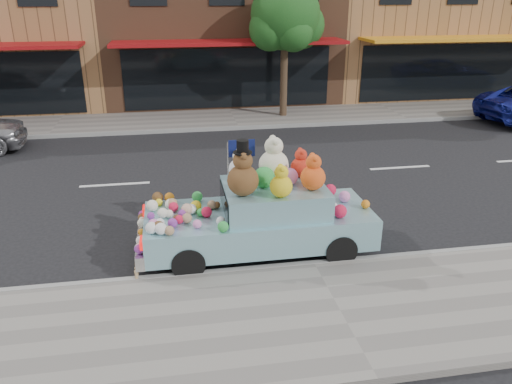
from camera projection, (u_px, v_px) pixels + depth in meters
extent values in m
plane|color=black|center=(264.00, 176.00, 13.77)|extent=(120.00, 120.00, 0.00)
cube|color=gray|center=(340.00, 313.00, 7.81)|extent=(60.00, 3.00, 0.12)
cube|color=gray|center=(234.00, 118.00, 19.68)|extent=(60.00, 3.00, 0.12)
cube|color=gray|center=(314.00, 265.00, 9.17)|extent=(60.00, 0.12, 0.13)
cube|color=gray|center=(239.00, 128.00, 18.31)|extent=(60.00, 0.12, 0.13)
cube|color=brown|center=(217.00, 19.00, 23.41)|extent=(10.00, 8.00, 7.00)
cube|color=black|center=(228.00, 78.00, 20.53)|extent=(8.50, 0.06, 2.40)
cube|color=maroon|center=(230.00, 42.00, 19.16)|extent=(9.00, 1.80, 0.12)
cube|color=#9B6A41|center=(416.00, 17.00, 24.98)|extent=(10.00, 8.00, 7.00)
cube|color=black|center=(452.00, 72.00, 22.10)|extent=(8.50, 0.06, 2.40)
cube|color=orange|center=(469.00, 38.00, 20.73)|extent=(9.00, 1.80, 0.12)
cylinder|color=#38281C|center=(284.00, 78.00, 19.42)|extent=(0.28, 0.28, 3.20)
sphere|color=#154A19|center=(285.00, 15.00, 18.54)|extent=(2.60, 2.60, 2.60)
sphere|color=#154A19|center=(301.00, 25.00, 19.08)|extent=(1.80, 1.80, 1.80)
sphere|color=#154A19|center=(270.00, 29.00, 18.46)|extent=(1.60, 1.60, 1.60)
sphere|color=#154A19|center=(294.00, 33.00, 18.25)|extent=(1.40, 1.40, 1.40)
sphere|color=#154A19|center=(274.00, 22.00, 19.16)|extent=(1.60, 1.60, 1.60)
cylinder|color=black|center=(341.00, 250.00, 9.22)|extent=(0.60, 0.20, 0.60)
cylinder|color=black|center=(317.00, 215.00, 10.64)|extent=(0.60, 0.20, 0.60)
cylinder|color=black|center=(188.00, 263.00, 8.77)|extent=(0.60, 0.20, 0.60)
cylinder|color=black|center=(185.00, 225.00, 10.20)|extent=(0.60, 0.20, 0.60)
cube|color=#85BAC6|center=(259.00, 225.00, 9.61)|extent=(4.30, 1.70, 0.60)
cube|color=#85BAC6|center=(274.00, 198.00, 9.45)|extent=(1.90, 1.50, 0.50)
cube|color=silver|center=(142.00, 241.00, 9.32)|extent=(0.16, 1.78, 0.26)
cube|color=red|center=(142.00, 243.00, 8.58)|extent=(0.06, 0.28, 0.16)
cube|color=red|center=(145.00, 211.00, 9.83)|extent=(0.06, 0.28, 0.16)
cube|color=black|center=(225.00, 201.00, 9.30)|extent=(0.04, 1.30, 0.40)
sphere|color=#533317|center=(243.00, 180.00, 8.83)|extent=(0.57, 0.57, 0.57)
sphere|color=#533317|center=(243.00, 161.00, 8.69)|extent=(0.35, 0.35, 0.35)
sphere|color=#533317|center=(244.00, 157.00, 8.54)|extent=(0.13, 0.13, 0.13)
sphere|color=#533317|center=(242.00, 152.00, 8.76)|extent=(0.13, 0.13, 0.13)
cylinder|color=black|center=(243.00, 152.00, 8.64)|extent=(0.33, 0.33, 0.02)
cylinder|color=black|center=(243.00, 146.00, 8.60)|extent=(0.21, 0.21, 0.22)
sphere|color=beige|center=(274.00, 165.00, 9.58)|extent=(0.58, 0.58, 0.58)
sphere|color=beige|center=(274.00, 146.00, 9.44)|extent=(0.36, 0.36, 0.36)
sphere|color=beige|center=(275.00, 142.00, 9.28)|extent=(0.14, 0.14, 0.14)
sphere|color=beige|center=(273.00, 138.00, 9.51)|extent=(0.14, 0.14, 0.14)
sphere|color=#DA4814|center=(313.00, 178.00, 9.10)|extent=(0.46, 0.46, 0.46)
sphere|color=#DA4814|center=(314.00, 162.00, 8.99)|extent=(0.29, 0.29, 0.29)
sphere|color=#DA4814|center=(315.00, 159.00, 8.86)|extent=(0.11, 0.11, 0.11)
sphere|color=#DA4814|center=(312.00, 156.00, 9.05)|extent=(0.11, 0.11, 0.11)
sphere|color=#B02312|center=(301.00, 167.00, 9.75)|extent=(0.39, 0.39, 0.39)
sphere|color=#B02312|center=(301.00, 155.00, 9.65)|extent=(0.24, 0.24, 0.24)
sphere|color=#B02312|center=(302.00, 152.00, 9.55)|extent=(0.09, 0.09, 0.09)
sphere|color=#B02312|center=(300.00, 150.00, 9.70)|extent=(0.09, 0.09, 0.09)
sphere|color=silver|center=(239.00, 169.00, 9.60)|extent=(0.42, 0.42, 0.42)
sphere|color=silver|center=(239.00, 156.00, 9.50)|extent=(0.26, 0.26, 0.26)
sphere|color=silver|center=(240.00, 153.00, 9.38)|extent=(0.10, 0.10, 0.10)
sphere|color=silver|center=(239.00, 150.00, 9.55)|extent=(0.10, 0.10, 0.10)
sphere|color=gold|center=(281.00, 186.00, 8.78)|extent=(0.41, 0.41, 0.41)
sphere|color=gold|center=(281.00, 172.00, 8.68)|extent=(0.25, 0.25, 0.25)
sphere|color=gold|center=(283.00, 169.00, 8.57)|extent=(0.10, 0.10, 0.10)
sphere|color=gold|center=(280.00, 166.00, 8.73)|extent=(0.10, 0.10, 0.10)
sphere|color=#268C37|center=(264.00, 177.00, 9.26)|extent=(0.40, 0.40, 0.40)
sphere|color=pink|center=(290.00, 176.00, 9.40)|extent=(0.32, 0.32, 0.32)
sphere|color=red|center=(174.00, 207.00, 9.45)|extent=(0.19, 0.19, 0.19)
sphere|color=pink|center=(153.00, 224.00, 8.76)|extent=(0.18, 0.18, 0.18)
sphere|color=#268C37|center=(223.00, 227.00, 8.65)|extent=(0.20, 0.20, 0.20)
sphere|color=beige|center=(170.00, 204.00, 9.56)|extent=(0.20, 0.20, 0.20)
sphere|color=silver|center=(152.00, 228.00, 8.59)|extent=(0.21, 0.21, 0.21)
sphere|color=yellow|center=(159.00, 202.00, 9.71)|extent=(0.14, 0.14, 0.14)
sphere|color=#513317|center=(217.00, 205.00, 9.60)|extent=(0.14, 0.14, 0.14)
sphere|color=yellow|center=(196.00, 206.00, 9.45)|extent=(0.21, 0.21, 0.21)
sphere|color=#927050|center=(170.00, 231.00, 8.54)|extent=(0.17, 0.17, 0.17)
sphere|color=silver|center=(221.00, 221.00, 8.90)|extent=(0.17, 0.17, 0.17)
sphere|color=silver|center=(191.00, 209.00, 9.35)|extent=(0.20, 0.20, 0.20)
sphere|color=pink|center=(197.00, 224.00, 8.79)|extent=(0.16, 0.16, 0.16)
sphere|color=red|center=(179.00, 219.00, 8.97)|extent=(0.16, 0.16, 0.16)
sphere|color=#513317|center=(177.00, 218.00, 9.05)|extent=(0.14, 0.14, 0.14)
sphere|color=red|center=(207.00, 212.00, 9.22)|extent=(0.20, 0.20, 0.20)
sphere|color=#742B84|center=(151.00, 216.00, 9.14)|extent=(0.14, 0.14, 0.14)
sphere|color=beige|center=(163.00, 213.00, 9.19)|extent=(0.19, 0.19, 0.19)
sphere|color=#742B84|center=(182.00, 214.00, 9.21)|extent=(0.15, 0.15, 0.15)
sphere|color=#927050|center=(172.00, 204.00, 9.55)|extent=(0.22, 0.22, 0.22)
sphere|color=orange|center=(169.00, 197.00, 9.88)|extent=(0.19, 0.19, 0.19)
sphere|color=#268C37|center=(197.00, 197.00, 9.89)|extent=(0.21, 0.21, 0.21)
sphere|color=#927050|center=(187.00, 218.00, 8.99)|extent=(0.19, 0.19, 0.19)
sphere|color=#742B84|center=(173.00, 223.00, 8.81)|extent=(0.18, 0.18, 0.18)
sphere|color=#513317|center=(158.00, 197.00, 9.85)|extent=(0.22, 0.22, 0.22)
sphere|color=#513317|center=(159.00, 227.00, 8.62)|extent=(0.21, 0.21, 0.21)
sphere|color=beige|center=(169.00, 214.00, 9.21)|extent=(0.15, 0.15, 0.15)
sphere|color=beige|center=(152.00, 206.00, 9.47)|extent=(0.22, 0.22, 0.22)
sphere|color=silver|center=(160.00, 223.00, 8.83)|extent=(0.17, 0.17, 0.17)
sphere|color=#927050|center=(212.00, 205.00, 9.57)|extent=(0.17, 0.17, 0.17)
sphere|color=#268C37|center=(201.00, 212.00, 9.26)|extent=(0.16, 0.16, 0.16)
sphere|color=silver|center=(161.00, 229.00, 8.56)|extent=(0.21, 0.21, 0.21)
sphere|color=#D8A88C|center=(187.00, 209.00, 9.29)|extent=(0.22, 0.22, 0.22)
sphere|color=beige|center=(142.00, 220.00, 9.74)|extent=(0.13, 0.13, 0.13)
sphere|color=#513317|center=(142.00, 217.00, 9.80)|extent=(0.17, 0.17, 0.17)
sphere|color=orange|center=(142.00, 220.00, 9.73)|extent=(0.12, 0.12, 0.12)
sphere|color=beige|center=(142.00, 223.00, 9.56)|extent=(0.17, 0.17, 0.17)
sphere|color=#742B84|center=(143.00, 215.00, 9.93)|extent=(0.16, 0.16, 0.16)
sphere|color=#742B84|center=(139.00, 249.00, 8.60)|extent=(0.18, 0.18, 0.18)
sphere|color=orange|center=(141.00, 232.00, 9.26)|extent=(0.12, 0.12, 0.12)
sphere|color=silver|center=(139.00, 248.00, 8.61)|extent=(0.18, 0.18, 0.18)
sphere|color=silver|center=(140.00, 240.00, 8.91)|extent=(0.16, 0.16, 0.16)
sphere|color=red|center=(340.00, 211.00, 9.19)|extent=(0.25, 0.25, 0.25)
sphere|color=#927050|center=(339.00, 212.00, 9.22)|extent=(0.21, 0.21, 0.21)
sphere|color=red|center=(330.00, 190.00, 10.18)|extent=(0.24, 0.24, 0.24)
sphere|color=silver|center=(332.00, 208.00, 9.35)|extent=(0.24, 0.24, 0.24)
sphere|color=pink|center=(345.00, 197.00, 9.87)|extent=(0.23, 0.23, 0.23)
sphere|color=silver|center=(319.00, 192.00, 10.11)|extent=(0.23, 0.23, 0.23)
sphere|color=orange|center=(365.00, 204.00, 9.59)|extent=(0.17, 0.17, 0.17)
cylinder|color=#997A54|center=(137.00, 276.00, 8.62)|extent=(0.06, 0.06, 0.17)
sphere|color=#997A54|center=(136.00, 272.00, 8.58)|extent=(0.07, 0.07, 0.07)
cylinder|color=#997A54|center=(137.00, 273.00, 8.73)|extent=(0.06, 0.06, 0.17)
sphere|color=#997A54|center=(136.00, 268.00, 8.69)|extent=(0.07, 0.07, 0.07)
cylinder|color=#997A54|center=(137.00, 269.00, 8.84)|extent=(0.06, 0.06, 0.17)
sphere|color=#997A54|center=(137.00, 265.00, 8.80)|extent=(0.07, 0.07, 0.07)
cylinder|color=#997A54|center=(138.00, 266.00, 8.95)|extent=(0.06, 0.06, 0.17)
sphere|color=#997A54|center=(137.00, 261.00, 8.91)|extent=(0.07, 0.07, 0.07)
cylinder|color=#997A54|center=(138.00, 262.00, 9.06)|extent=(0.06, 0.06, 0.17)
sphere|color=#997A54|center=(137.00, 258.00, 9.03)|extent=(0.07, 0.07, 0.07)
cylinder|color=#997A54|center=(138.00, 259.00, 9.17)|extent=(0.06, 0.06, 0.17)
sphere|color=#997A54|center=(138.00, 255.00, 9.14)|extent=(0.07, 0.07, 0.07)
cylinder|color=#997A54|center=(138.00, 256.00, 9.28)|extent=(0.06, 0.06, 0.17)
sphere|color=#997A54|center=(138.00, 251.00, 9.25)|extent=(0.07, 0.07, 0.07)
cylinder|color=#997A54|center=(139.00, 253.00, 9.39)|extent=(0.06, 0.06, 0.17)
sphere|color=#997A54|center=(138.00, 248.00, 9.36)|extent=(0.07, 0.07, 0.07)
cylinder|color=#997A54|center=(139.00, 250.00, 9.50)|extent=(0.06, 0.06, 0.17)
sphere|color=#997A54|center=(139.00, 245.00, 9.47)|extent=(0.07, 0.07, 0.07)
cylinder|color=#997A54|center=(139.00, 247.00, 9.62)|extent=(0.06, 0.06, 0.17)
sphere|color=#997A54|center=(139.00, 242.00, 9.58)|extent=(0.07, 0.07, 0.07)
cylinder|color=#997A54|center=(140.00, 244.00, 9.73)|extent=(0.06, 0.06, 0.17)
sphere|color=#997A54|center=(139.00, 239.00, 9.69)|extent=(0.07, 0.07, 0.07)
cylinder|color=#997A54|center=(140.00, 241.00, 9.84)|extent=(0.06, 0.06, 0.17)
sphere|color=#997A54|center=(139.00, 237.00, 9.80)|extent=(0.07, 0.07, 0.07)
cylinder|color=#997A54|center=(140.00, 238.00, 9.95)|extent=(0.06, 0.06, 0.17)
sphere|color=#997A54|center=(140.00, 234.00, 9.91)|extent=(0.07, 0.07, 0.07)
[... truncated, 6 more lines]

